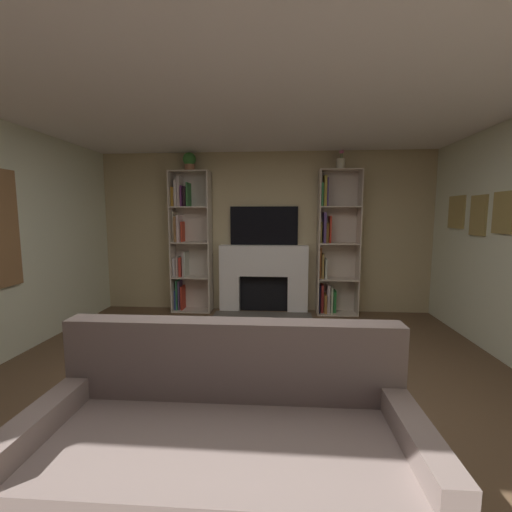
{
  "coord_description": "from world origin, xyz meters",
  "views": [
    {
      "loc": [
        0.29,
        -2.59,
        1.54
      ],
      "look_at": [
        0.0,
        1.14,
        1.09
      ],
      "focal_mm": 23.83,
      "sensor_mm": 36.0,
      "label": 1
    }
  ],
  "objects_px": {
    "bookshelf_left": "(187,240)",
    "couch": "(225,453)",
    "tv": "(264,226)",
    "potted_plant": "(189,161)",
    "fireplace": "(264,277)",
    "vase_with_flowers": "(341,162)",
    "bookshelf_right": "(333,249)"
  },
  "relations": [
    {
      "from": "bookshelf_left",
      "to": "couch",
      "type": "xyz_separation_m",
      "value": [
        1.22,
        -3.68,
        -0.85
      ]
    },
    {
      "from": "tv",
      "to": "potted_plant",
      "type": "xyz_separation_m",
      "value": [
        -1.15,
        -0.12,
        1.0
      ]
    },
    {
      "from": "potted_plant",
      "to": "tv",
      "type": "bearing_deg",
      "value": 5.95
    },
    {
      "from": "fireplace",
      "to": "bookshelf_left",
      "type": "height_order",
      "value": "bookshelf_left"
    },
    {
      "from": "fireplace",
      "to": "potted_plant",
      "type": "distance_m",
      "value": 2.14
    },
    {
      "from": "bookshelf_left",
      "to": "vase_with_flowers",
      "type": "bearing_deg",
      "value": -0.93
    },
    {
      "from": "vase_with_flowers",
      "to": "potted_plant",
      "type": "bearing_deg",
      "value": 179.95
    },
    {
      "from": "tv",
      "to": "bookshelf_left",
      "type": "height_order",
      "value": "bookshelf_left"
    },
    {
      "from": "vase_with_flowers",
      "to": "bookshelf_right",
      "type": "bearing_deg",
      "value": 151.81
    },
    {
      "from": "couch",
      "to": "tv",
      "type": "bearing_deg",
      "value": 89.93
    },
    {
      "from": "potted_plant",
      "to": "vase_with_flowers",
      "type": "height_order",
      "value": "same"
    },
    {
      "from": "tv",
      "to": "bookshelf_right",
      "type": "bearing_deg",
      "value": -4.28
    },
    {
      "from": "tv",
      "to": "vase_with_flowers",
      "type": "xyz_separation_m",
      "value": [
        1.15,
        -0.12,
        0.95
      ]
    },
    {
      "from": "couch",
      "to": "fireplace",
      "type": "bearing_deg",
      "value": 89.93
    },
    {
      "from": "potted_plant",
      "to": "couch",
      "type": "distance_m",
      "value": 4.35
    },
    {
      "from": "vase_with_flowers",
      "to": "bookshelf_left",
      "type": "bearing_deg",
      "value": 179.07
    },
    {
      "from": "bookshelf_left",
      "to": "bookshelf_right",
      "type": "distance_m",
      "value": 2.31
    },
    {
      "from": "tv",
      "to": "fireplace",
      "type": "bearing_deg",
      "value": -90.0
    },
    {
      "from": "bookshelf_left",
      "to": "potted_plant",
      "type": "distance_m",
      "value": 1.23
    },
    {
      "from": "bookshelf_left",
      "to": "bookshelf_right",
      "type": "height_order",
      "value": "same"
    },
    {
      "from": "fireplace",
      "to": "bookshelf_left",
      "type": "xyz_separation_m",
      "value": [
        -1.23,
        0.0,
        0.58
      ]
    },
    {
      "from": "fireplace",
      "to": "bookshelf_right",
      "type": "xyz_separation_m",
      "value": [
        1.08,
        0.01,
        0.46
      ]
    },
    {
      "from": "potted_plant",
      "to": "vase_with_flowers",
      "type": "bearing_deg",
      "value": -0.05
    },
    {
      "from": "fireplace",
      "to": "bookshelf_left",
      "type": "distance_m",
      "value": 1.36
    },
    {
      "from": "bookshelf_left",
      "to": "potted_plant",
      "type": "relative_size",
      "value": 7.93
    },
    {
      "from": "fireplace",
      "to": "couch",
      "type": "relative_size",
      "value": 0.74
    },
    {
      "from": "bookshelf_right",
      "to": "potted_plant",
      "type": "distance_m",
      "value": 2.6
    },
    {
      "from": "tv",
      "to": "vase_with_flowers",
      "type": "relative_size",
      "value": 3.81
    },
    {
      "from": "potted_plant",
      "to": "vase_with_flowers",
      "type": "relative_size",
      "value": 1.0
    },
    {
      "from": "vase_with_flowers",
      "to": "couch",
      "type": "height_order",
      "value": "vase_with_flowers"
    },
    {
      "from": "fireplace",
      "to": "bookshelf_right",
      "type": "bearing_deg",
      "value": 0.39
    },
    {
      "from": "bookshelf_right",
      "to": "potted_plant",
      "type": "bearing_deg",
      "value": -178.98
    }
  ]
}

